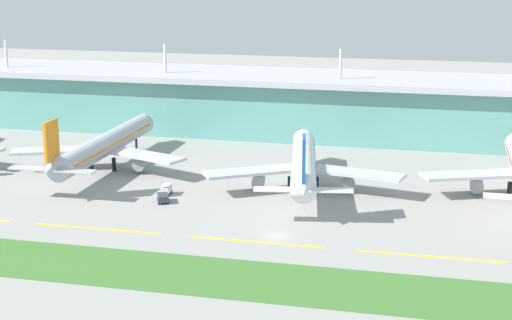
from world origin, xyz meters
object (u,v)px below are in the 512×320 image
(airliner_near_middle, at_px, (104,146))
(baggage_cart, at_px, (167,190))
(pushback_tug, at_px, (163,198))
(airliner_center, at_px, (303,164))

(airliner_near_middle, distance_m, baggage_cart, 31.17)
(airliner_near_middle, xyz_separation_m, pushback_tug, (25.48, -24.99, -5.35))
(airliner_center, relative_size, baggage_cart, 16.17)
(airliner_center, distance_m, baggage_cart, 33.52)
(airliner_center, xyz_separation_m, pushback_tug, (-29.56, -18.05, -5.34))
(airliner_near_middle, height_order, baggage_cart, airliner_near_middle)
(airliner_center, height_order, baggage_cart, airliner_center)
(pushback_tug, bearing_deg, airliner_center, 31.41)
(airliner_near_middle, bearing_deg, pushback_tug, -44.44)
(airliner_near_middle, distance_m, airliner_center, 55.47)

